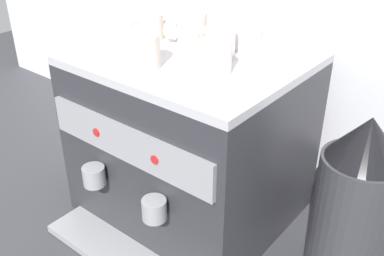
{
  "coord_description": "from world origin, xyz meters",
  "views": [
    {
      "loc": [
        0.66,
        -0.81,
        0.84
      ],
      "look_at": [
        0.0,
        0.0,
        0.26
      ],
      "focal_mm": 41.71,
      "sensor_mm": 36.0,
      "label": 1
    }
  ],
  "objects_px": {
    "ceramic_bowl_1": "(285,48)",
    "ceramic_cup_3": "(218,42)",
    "ceramic_cup_2": "(190,26)",
    "ceramic_bowl_0": "(242,36)",
    "milk_pitcher": "(103,142)",
    "ceramic_cup_4": "(142,50)",
    "ceramic_cup_0": "(150,26)",
    "ceramic_cup_1": "(216,56)",
    "ceramic_bowl_2": "(176,24)",
    "espresso_machine": "(191,138)",
    "coffee_grinder": "(355,201)"
  },
  "relations": [
    {
      "from": "ceramic_cup_1",
      "to": "ceramic_cup_3",
      "type": "distance_m",
      "value": 0.11
    },
    {
      "from": "milk_pitcher",
      "to": "ceramic_cup_4",
      "type": "bearing_deg",
      "value": -20.11
    },
    {
      "from": "ceramic_cup_2",
      "to": "ceramic_cup_3",
      "type": "xyz_separation_m",
      "value": [
        0.13,
        -0.05,
        -0.0
      ]
    },
    {
      "from": "ceramic_cup_4",
      "to": "ceramic_bowl_1",
      "type": "xyz_separation_m",
      "value": [
        0.22,
        0.27,
        -0.02
      ]
    },
    {
      "from": "ceramic_bowl_2",
      "to": "milk_pitcher",
      "type": "height_order",
      "value": "ceramic_bowl_2"
    },
    {
      "from": "ceramic_bowl_2",
      "to": "milk_pitcher",
      "type": "bearing_deg",
      "value": -145.16
    },
    {
      "from": "ceramic_bowl_1",
      "to": "coffee_grinder",
      "type": "distance_m",
      "value": 0.39
    },
    {
      "from": "ceramic_cup_3",
      "to": "ceramic_bowl_2",
      "type": "relative_size",
      "value": 1.07
    },
    {
      "from": "ceramic_cup_0",
      "to": "ceramic_cup_2",
      "type": "bearing_deg",
      "value": 28.18
    },
    {
      "from": "espresso_machine",
      "to": "ceramic_cup_2",
      "type": "height_order",
      "value": "ceramic_cup_2"
    },
    {
      "from": "ceramic_cup_3",
      "to": "ceramic_bowl_0",
      "type": "relative_size",
      "value": 1.03
    },
    {
      "from": "ceramic_cup_1",
      "to": "ceramic_cup_4",
      "type": "xyz_separation_m",
      "value": [
        -0.15,
        -0.08,
        0.0
      ]
    },
    {
      "from": "ceramic_cup_4",
      "to": "ceramic_cup_3",
      "type": "bearing_deg",
      "value": 61.71
    },
    {
      "from": "ceramic_bowl_1",
      "to": "ceramic_bowl_0",
      "type": "bearing_deg",
      "value": 177.45
    },
    {
      "from": "ceramic_cup_3",
      "to": "ceramic_cup_4",
      "type": "bearing_deg",
      "value": -118.29
    },
    {
      "from": "ceramic_cup_3",
      "to": "ceramic_cup_0",
      "type": "bearing_deg",
      "value": -178.97
    },
    {
      "from": "ceramic_cup_2",
      "to": "milk_pitcher",
      "type": "height_order",
      "value": "ceramic_cup_2"
    },
    {
      "from": "ceramic_bowl_1",
      "to": "ceramic_cup_1",
      "type": "bearing_deg",
      "value": -109.68
    },
    {
      "from": "ceramic_bowl_0",
      "to": "milk_pitcher",
      "type": "relative_size",
      "value": 0.68
    },
    {
      "from": "ceramic_bowl_1",
      "to": "espresso_machine",
      "type": "bearing_deg",
      "value": -141.2
    },
    {
      "from": "ceramic_bowl_1",
      "to": "ceramic_cup_3",
      "type": "bearing_deg",
      "value": -141.53
    },
    {
      "from": "ceramic_cup_4",
      "to": "milk_pitcher",
      "type": "xyz_separation_m",
      "value": [
        -0.33,
        0.12,
        -0.42
      ]
    },
    {
      "from": "ceramic_cup_4",
      "to": "coffee_grinder",
      "type": "xyz_separation_m",
      "value": [
        0.48,
        0.18,
        -0.3
      ]
    },
    {
      "from": "ceramic_cup_4",
      "to": "ceramic_cup_0",
      "type": "bearing_deg",
      "value": 128.59
    },
    {
      "from": "espresso_machine",
      "to": "ceramic_cup_1",
      "type": "relative_size",
      "value": 5.52
    },
    {
      "from": "ceramic_cup_1",
      "to": "ceramic_cup_3",
      "type": "height_order",
      "value": "ceramic_cup_1"
    },
    {
      "from": "ceramic_bowl_0",
      "to": "coffee_grinder",
      "type": "distance_m",
      "value": 0.49
    },
    {
      "from": "espresso_machine",
      "to": "ceramic_bowl_0",
      "type": "xyz_separation_m",
      "value": [
        0.05,
        0.15,
        0.25
      ]
    },
    {
      "from": "ceramic_cup_1",
      "to": "ceramic_bowl_0",
      "type": "xyz_separation_m",
      "value": [
        -0.06,
        0.2,
        -0.02
      ]
    },
    {
      "from": "ceramic_cup_2",
      "to": "milk_pitcher",
      "type": "distance_m",
      "value": 0.52
    },
    {
      "from": "ceramic_cup_2",
      "to": "ceramic_bowl_2",
      "type": "distance_m",
      "value": 0.11
    },
    {
      "from": "ceramic_cup_4",
      "to": "ceramic_bowl_2",
      "type": "height_order",
      "value": "ceramic_cup_4"
    },
    {
      "from": "ceramic_cup_1",
      "to": "ceramic_cup_2",
      "type": "bearing_deg",
      "value": 143.86
    },
    {
      "from": "ceramic_cup_4",
      "to": "ceramic_bowl_2",
      "type": "distance_m",
      "value": 0.29
    },
    {
      "from": "ceramic_cup_4",
      "to": "ceramic_cup_1",
      "type": "bearing_deg",
      "value": 28.08
    },
    {
      "from": "ceramic_cup_0",
      "to": "ceramic_cup_2",
      "type": "relative_size",
      "value": 0.79
    },
    {
      "from": "ceramic_cup_1",
      "to": "ceramic_bowl_2",
      "type": "relative_size",
      "value": 0.99
    },
    {
      "from": "ceramic_bowl_1",
      "to": "milk_pitcher",
      "type": "relative_size",
      "value": 0.71
    },
    {
      "from": "ceramic_cup_2",
      "to": "milk_pitcher",
      "type": "relative_size",
      "value": 0.75
    },
    {
      "from": "ceramic_cup_0",
      "to": "ceramic_cup_3",
      "type": "xyz_separation_m",
      "value": [
        0.22,
        0.0,
        0.0
      ]
    },
    {
      "from": "ceramic_bowl_0",
      "to": "ceramic_cup_1",
      "type": "bearing_deg",
      "value": -72.67
    },
    {
      "from": "ceramic_cup_2",
      "to": "ceramic_bowl_1",
      "type": "distance_m",
      "value": 0.26
    },
    {
      "from": "ceramic_cup_2",
      "to": "ceramic_bowl_0",
      "type": "xyz_separation_m",
      "value": [
        0.13,
        0.06,
        -0.02
      ]
    },
    {
      "from": "ceramic_cup_0",
      "to": "ceramic_bowl_2",
      "type": "xyz_separation_m",
      "value": [
        0.0,
        0.1,
        -0.01
      ]
    },
    {
      "from": "ceramic_bowl_0",
      "to": "ceramic_bowl_1",
      "type": "height_order",
      "value": "ceramic_bowl_0"
    },
    {
      "from": "espresso_machine",
      "to": "ceramic_cup_0",
      "type": "xyz_separation_m",
      "value": [
        -0.17,
        0.04,
        0.27
      ]
    },
    {
      "from": "ceramic_cup_2",
      "to": "ceramic_bowl_0",
      "type": "height_order",
      "value": "ceramic_cup_2"
    },
    {
      "from": "ceramic_cup_0",
      "to": "ceramic_bowl_2",
      "type": "height_order",
      "value": "ceramic_cup_0"
    },
    {
      "from": "ceramic_bowl_2",
      "to": "coffee_grinder",
      "type": "relative_size",
      "value": 0.25
    },
    {
      "from": "ceramic_cup_2",
      "to": "milk_pitcher",
      "type": "xyz_separation_m",
      "value": [
        -0.3,
        -0.09,
        -0.42
      ]
    }
  ]
}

